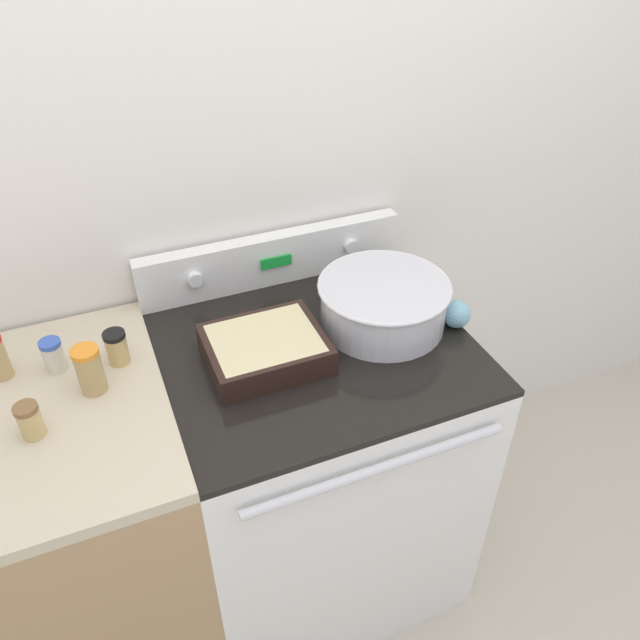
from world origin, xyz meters
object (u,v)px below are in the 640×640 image
(mixing_bowl, at_px, (383,301))
(spice_jar_brown_cap, at_px, (30,421))
(spice_jar_blue_cap, at_px, (53,355))
(spice_jar_black_cap, at_px, (117,347))
(ladle, at_px, (454,312))
(spice_jar_orange_cap, at_px, (90,370))
(casserole_dish, at_px, (265,348))

(mixing_bowl, relative_size, spice_jar_brown_cap, 4.15)
(spice_jar_brown_cap, bearing_deg, spice_jar_blue_cap, 73.60)
(spice_jar_black_cap, distance_m, spice_jar_blue_cap, 0.15)
(ladle, height_order, spice_jar_blue_cap, spice_jar_blue_cap)
(spice_jar_brown_cap, bearing_deg, mixing_bowl, 5.23)
(spice_jar_blue_cap, distance_m, spice_jar_brown_cap, 0.21)
(spice_jar_blue_cap, bearing_deg, ladle, -11.16)
(spice_jar_orange_cap, bearing_deg, spice_jar_blue_cap, 124.50)
(spice_jar_orange_cap, height_order, spice_jar_brown_cap, spice_jar_orange_cap)
(spice_jar_black_cap, xyz_separation_m, spice_jar_orange_cap, (-0.07, -0.08, 0.02))
(casserole_dish, xyz_separation_m, spice_jar_brown_cap, (-0.53, -0.05, 0.01))
(casserole_dish, bearing_deg, mixing_bowl, 4.20)
(spice_jar_blue_cap, bearing_deg, mixing_bowl, -8.71)
(spice_jar_orange_cap, bearing_deg, spice_jar_brown_cap, -144.74)
(spice_jar_orange_cap, relative_size, spice_jar_brown_cap, 1.42)
(ladle, bearing_deg, spice_jar_orange_cap, 174.62)
(mixing_bowl, height_order, spice_jar_orange_cap, spice_jar_orange_cap)
(mixing_bowl, distance_m, spice_jar_brown_cap, 0.87)
(ladle, relative_size, spice_jar_black_cap, 3.27)
(spice_jar_blue_cap, height_order, spice_jar_brown_cap, same)
(spice_jar_black_cap, distance_m, spice_jar_orange_cap, 0.10)
(spice_jar_orange_cap, xyz_separation_m, spice_jar_blue_cap, (-0.07, 0.11, -0.02))
(casserole_dish, xyz_separation_m, spice_jar_orange_cap, (-0.40, 0.04, 0.03))
(spice_jar_blue_cap, xyz_separation_m, spice_jar_brown_cap, (-0.06, -0.20, -0.00))
(mixing_bowl, relative_size, spice_jar_black_cap, 3.95)
(spice_jar_black_cap, relative_size, spice_jar_brown_cap, 1.05)
(mixing_bowl, xyz_separation_m, ladle, (0.17, -0.07, -0.04))
(mixing_bowl, height_order, spice_jar_blue_cap, mixing_bowl)
(ladle, bearing_deg, spice_jar_black_cap, 168.95)
(mixing_bowl, bearing_deg, spice_jar_black_cap, 171.96)
(mixing_bowl, distance_m, spice_jar_black_cap, 0.67)
(casserole_dish, xyz_separation_m, ladle, (0.51, -0.05, -0.01))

